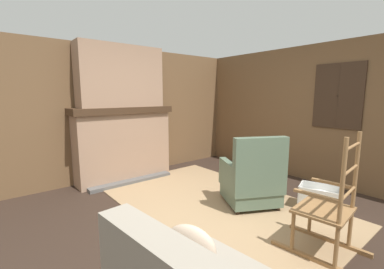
# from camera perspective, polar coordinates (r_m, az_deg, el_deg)

# --- Properties ---
(ground_plane) EXTENTS (14.00, 14.00, 0.00)m
(ground_plane) POSITION_cam_1_polar(r_m,az_deg,el_deg) (3.14, 4.60, -20.35)
(ground_plane) COLOR #2D2119
(wood_panel_wall_left) EXTENTS (0.06, 5.68, 2.38)m
(wood_panel_wall_left) POSITION_cam_1_polar(r_m,az_deg,el_deg) (4.93, -16.41, 4.56)
(wood_panel_wall_left) COLOR brown
(wood_panel_wall_left) RESTS_ON ground
(wood_panel_wall_back) EXTENTS (5.68, 0.09, 2.38)m
(wood_panel_wall_back) POSITION_cam_1_polar(r_m,az_deg,el_deg) (4.90, 27.17, 4.03)
(wood_panel_wall_back) COLOR brown
(wood_panel_wall_back) RESTS_ON ground
(fireplace_hearth) EXTENTS (0.64, 1.76, 1.31)m
(fireplace_hearth) POSITION_cam_1_polar(r_m,az_deg,el_deg) (4.76, -14.91, -2.03)
(fireplace_hearth) COLOR #9E7A60
(fireplace_hearth) RESTS_ON ground
(chimney_breast) EXTENTS (0.38, 1.46, 1.04)m
(chimney_breast) POSITION_cam_1_polar(r_m,az_deg,el_deg) (4.70, -15.56, 12.30)
(chimney_breast) COLOR #9E7A60
(chimney_breast) RESTS_ON fireplace_hearth
(area_rug) EXTENTS (3.41, 2.11, 0.01)m
(area_rug) POSITION_cam_1_polar(r_m,az_deg,el_deg) (3.77, 5.09, -14.99)
(area_rug) COLOR #997A56
(area_rug) RESTS_ON ground
(armchair) EXTENTS (0.93, 0.94, 1.00)m
(armchair) POSITION_cam_1_polar(r_m,az_deg,el_deg) (3.66, 13.17, -10.03)
(armchair) COLOR #516651
(armchair) RESTS_ON ground
(rocking_chair) EXTENTS (0.85, 0.57, 1.19)m
(rocking_chair) POSITION_cam_1_polar(r_m,az_deg,el_deg) (2.87, 27.91, -15.13)
(rocking_chair) COLOR olive
(rocking_chair) RESTS_ON ground
(firewood_stack) EXTENTS (0.49, 0.40, 0.15)m
(firewood_stack) POSITION_cam_1_polar(r_m,az_deg,el_deg) (4.95, 12.53, -8.44)
(firewood_stack) COLOR brown
(firewood_stack) RESTS_ON ground
(laundry_basket) EXTENTS (0.57, 0.47, 0.32)m
(laundry_basket) POSITION_cam_1_polar(r_m,az_deg,el_deg) (3.92, 26.39, -12.52)
(laundry_basket) COLOR white
(laundry_basket) RESTS_ON ground
(oil_lamp_vase) EXTENTS (0.12, 0.12, 0.26)m
(oil_lamp_vase) POSITION_cam_1_polar(r_m,az_deg,el_deg) (4.58, -20.39, 6.77)
(oil_lamp_vase) COLOR #99B29E
(oil_lamp_vase) RESTS_ON fireplace_hearth
(storage_case) EXTENTS (0.15, 0.21, 0.12)m
(storage_case) POSITION_cam_1_polar(r_m,az_deg,el_deg) (4.85, -12.61, 6.82)
(storage_case) COLOR black
(storage_case) RESTS_ON fireplace_hearth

